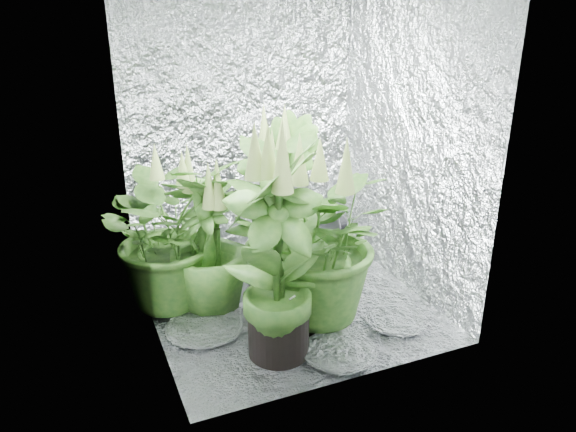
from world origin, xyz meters
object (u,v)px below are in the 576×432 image
Objects in this scene: plant_c at (282,200)px; plant_f at (278,254)px; plant_e at (314,240)px; plant_a at (169,233)px; plant_b at (267,218)px; plant_d at (208,245)px; circulation_fan at (332,232)px.

plant_f is (-0.38, -0.86, 0.06)m from plant_c.
plant_c is 0.94m from plant_f.
plant_c is at bearing 82.48° from plant_e.
plant_b is at bearing -3.23° from plant_a.
plant_f is at bearing -60.58° from plant_a.
plant_a is at bearing -168.88° from plant_c.
plant_f reaches higher than plant_e.
plant_c is at bearing 11.12° from plant_a.
plant_d is at bearing 110.35° from plant_f.
plant_f is at bearing -106.23° from plant_b.
plant_c is (0.18, 0.19, 0.03)m from plant_b.
plant_b is 0.71m from plant_f.
plant_b is (0.60, -0.03, 0.01)m from plant_a.
plant_f is 1.35m from circulation_fan.
plant_e is 1.03m from circulation_fan.
plant_c is at bearing -165.90° from circulation_fan.
plant_a reaches higher than plant_d.
plant_f reaches higher than circulation_fan.
plant_c is at bearing 66.49° from plant_f.
plant_f is (-0.20, -0.68, 0.09)m from plant_b.
plant_f is 3.18× the size of circulation_fan.
plant_c is at bearing 26.99° from plant_d.
plant_e is at bearing 33.79° from plant_f.
plant_b is at bearing -133.77° from plant_c.
plant_e is at bearing -79.50° from plant_b.
plant_b is 0.49m from plant_e.
plant_b is 0.43m from plant_d.
plant_d is (-0.58, -0.30, -0.10)m from plant_c.
plant_d is 0.62m from plant_f.
circulation_fan is (0.53, 0.80, -0.36)m from plant_e.
plant_f is at bearing -69.65° from plant_d.
plant_b is 1.12× the size of plant_d.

